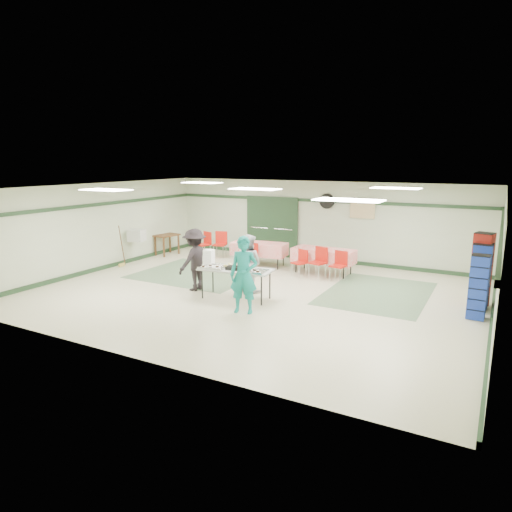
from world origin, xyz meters
The scene contains 42 objects.
floor centered at (0.00, 0.00, 0.00)m, with size 11.00×11.00×0.00m, color beige.
ceiling centered at (0.00, 0.00, 2.70)m, with size 11.00×11.00×0.00m, color silver.
wall_back centered at (0.00, 4.50, 1.35)m, with size 11.00×11.00×0.00m, color beige.
wall_front centered at (0.00, -4.50, 1.35)m, with size 11.00×11.00×0.00m, color beige.
wall_left centered at (-5.50, 0.00, 1.35)m, with size 9.00×9.00×0.00m, color beige.
wall_right centered at (5.50, 0.00, 1.35)m, with size 9.00×9.00×0.00m, color beige.
trim_back centered at (0.00, 4.47, 2.05)m, with size 11.00×0.06×0.10m, color #1F3820.
baseboard_back centered at (0.00, 4.47, 0.06)m, with size 11.00×0.06×0.12m, color #1F3820.
trim_left centered at (-5.47, 0.00, 2.05)m, with size 9.00×0.06×0.10m, color #1F3820.
baseboard_left centered at (-5.47, 0.00, 0.06)m, with size 9.00×0.06×0.12m, color #1F3820.
trim_right centered at (5.47, 0.00, 2.05)m, with size 9.00×0.06×0.10m, color #1F3820.
baseboard_right centered at (5.47, 0.00, 0.06)m, with size 9.00×0.06×0.12m, color #1F3820.
green_patch_a centered at (-2.50, 1.00, 0.00)m, with size 3.50×3.00×0.01m, color #5D7C5B.
green_patch_b centered at (2.80, 1.50, 0.00)m, with size 2.50×3.50×0.01m, color #5D7C5B.
double_door_left centered at (-2.20, 4.44, 1.05)m, with size 0.90×0.06×2.10m, color gray.
double_door_right centered at (-1.25, 4.44, 1.05)m, with size 0.90×0.06×2.10m, color gray.
door_frame centered at (-1.73, 4.42, 1.05)m, with size 2.00×0.03×2.15m, color #1F3820.
wall_fan centered at (0.30, 4.44, 2.05)m, with size 0.50×0.50×0.10m, color black.
scroll_banner centered at (1.50, 4.44, 1.85)m, with size 0.80×0.02×0.60m, color #D1B582.
serving_table centered at (-0.19, -0.64, 0.72)m, with size 1.90×0.96×0.76m.
sheet_tray_right centered at (0.34, -0.70, 0.77)m, with size 0.60×0.46×0.02m, color silver.
sheet_tray_mid centered at (-0.31, -0.53, 0.77)m, with size 0.55×0.42×0.02m, color silver.
sheet_tray_left centered at (-0.74, -0.80, 0.77)m, with size 0.63×0.48×0.02m, color silver.
baking_pan centered at (-0.15, -0.71, 0.80)m, with size 0.44×0.27×0.08m, color black.
foam_box_stack centered at (-1.06, -0.54, 0.95)m, with size 0.24×0.22×0.38m, color white.
volunteer_teal centered at (0.51, -1.47, 0.87)m, with size 0.64×0.42×1.75m, color #12827D.
volunteer_grey centered at (-0.24, 0.09, 0.76)m, with size 0.73×0.57×1.51m, color #99989E.
volunteer_dark centered at (-1.54, -0.49, 0.82)m, with size 1.06×0.61×1.64m, color black.
dining_table_a centered at (0.82, 2.82, 0.57)m, with size 1.87×0.90×0.77m.
dining_table_b centered at (-1.38, 2.82, 0.57)m, with size 1.84×0.99×0.77m.
chair_a centered at (0.90, 2.25, 0.56)m, with size 0.52×0.52×0.91m.
chair_b centered at (0.33, 2.24, 0.48)m, with size 0.47×0.47×0.79m.
chair_c centered at (1.51, 2.25, 0.52)m, with size 0.46×0.46×0.85m.
chair_d centered at (-1.37, 2.25, 0.52)m, with size 0.46×0.46×0.84m.
chair_loose_a centered at (-3.18, 3.30, 0.57)m, with size 0.52×0.52×0.92m.
chair_loose_b centered at (-3.69, 3.10, 0.55)m, with size 0.53×0.53×0.90m.
crate_stack_blue_a centered at (5.15, 1.33, 0.77)m, with size 0.39×0.39×1.53m, color #1A3D9E.
crate_stack_red centered at (5.15, 1.55, 0.88)m, with size 0.39×0.39×1.75m, color maroon.
crate_stack_blue_b centered at (5.15, 0.58, 0.71)m, with size 0.36×0.36×1.42m, color #1A3D9E.
printer_table centered at (-5.15, 2.77, 0.64)m, with size 0.68×0.94×0.74m.
office_printer centered at (-5.15, 1.24, 0.94)m, with size 0.49×0.43×0.39m, color beige.
broom centered at (-5.23, 0.63, 0.69)m, with size 0.03×0.03×1.33m, color brown.
Camera 1 is at (5.44, -10.00, 3.38)m, focal length 32.00 mm.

